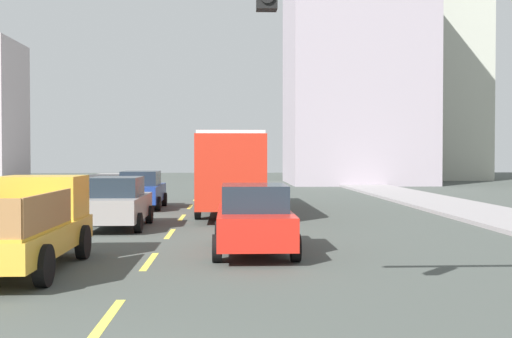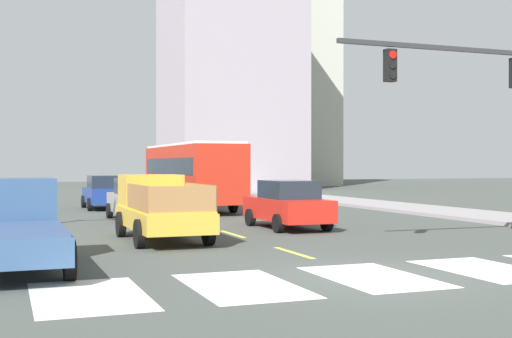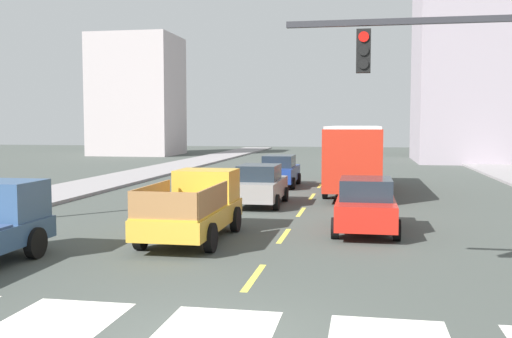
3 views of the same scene
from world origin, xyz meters
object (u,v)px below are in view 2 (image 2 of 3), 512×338
object	(u,v)px
pickup_dark	(15,227)
sedan_mid	(105,192)
pickup_stakebed	(159,209)
sedan_far	(287,204)
sedan_near_left	(137,199)
city_bus	(191,171)

from	to	relation	value
pickup_dark	sedan_mid	size ratio (longest dim) A/B	1.18
pickup_stakebed	sedan_far	distance (m)	5.38
sedan_near_left	sedan_mid	xyz separation A→B (m)	(-0.24, 7.59, 0.00)
sedan_far	sedan_near_left	size ratio (longest dim) A/B	1.00
pickup_stakebed	sedan_mid	bearing A→B (deg)	85.66
sedan_mid	city_bus	bearing A→B (deg)	-24.66
pickup_dark	city_bus	size ratio (longest dim) A/B	0.48
sedan_near_left	sedan_far	bearing A→B (deg)	-53.69
pickup_stakebed	sedan_mid	size ratio (longest dim) A/B	1.18
pickup_stakebed	pickup_dark	bearing A→B (deg)	-135.55
pickup_dark	sedan_far	bearing A→B (deg)	37.84
pickup_stakebed	sedan_mid	distance (m)	14.90
pickup_dark	sedan_mid	xyz separation A→B (m)	(4.63, 19.43, -0.06)
pickup_dark	sedan_far	world-z (taller)	pickup_dark
pickup_stakebed	sedan_near_left	xyz separation A→B (m)	(0.67, 7.31, -0.08)
pickup_stakebed	city_bus	bearing A→B (deg)	68.20
city_bus	sedan_near_left	distance (m)	6.92
pickup_dark	city_bus	xyz separation A→B (m)	(8.70, 17.51, 1.03)
city_bus	sedan_mid	world-z (taller)	city_bus
sedan_far	sedan_mid	world-z (taller)	same
sedan_near_left	sedan_mid	world-z (taller)	same
sedan_far	pickup_stakebed	bearing A→B (deg)	-157.27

